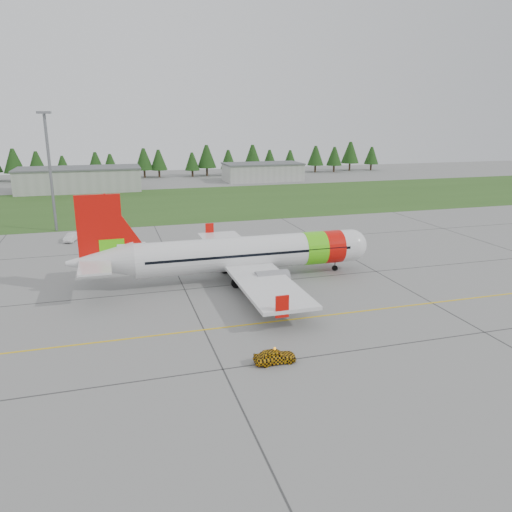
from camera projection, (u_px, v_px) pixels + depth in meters
name	position (u px, v px, depth m)	size (l,w,h in m)	color
ground	(390.00, 346.00, 43.72)	(320.00, 320.00, 0.00)	gray
aircraft	(242.00, 254.00, 61.04)	(37.04, 33.92, 11.23)	silver
follow_me_car	(275.00, 343.00, 40.20)	(1.40, 1.19, 3.48)	#F0AB0D
service_van	(71.00, 229.00, 80.47)	(1.42, 1.34, 4.06)	silver
grass_strip	(208.00, 201.00, 119.48)	(320.00, 50.00, 0.03)	#30561E
taxi_guideline	(348.00, 313.00, 51.11)	(120.00, 0.25, 0.02)	gold
hangar_west	(80.00, 180.00, 136.32)	(32.00, 14.00, 6.00)	#A8A8A3
hangar_east	(263.00, 172.00, 158.91)	(24.00, 12.00, 5.20)	#A8A8A3
floodlight_mast	(51.00, 174.00, 85.86)	(0.50, 0.50, 20.00)	slate
treeline	(175.00, 162.00, 169.89)	(160.00, 8.00, 10.00)	#1C3F14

